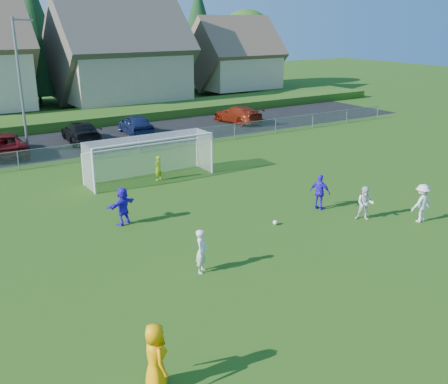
% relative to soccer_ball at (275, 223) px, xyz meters
% --- Properties ---
extents(ground, '(160.00, 160.00, 0.00)m').
position_rel_soccer_ball_xyz_m(ground, '(-1.68, -6.32, -0.11)').
color(ground, '#193D0C').
rests_on(ground, ground).
extents(asphalt_lot, '(60.00, 60.00, 0.00)m').
position_rel_soccer_ball_xyz_m(asphalt_lot, '(-1.68, 21.18, -0.10)').
color(asphalt_lot, black).
rests_on(asphalt_lot, ground).
extents(grass_embankment, '(70.00, 6.00, 0.80)m').
position_rel_soccer_ball_xyz_m(grass_embankment, '(-1.68, 28.68, 0.29)').
color(grass_embankment, '#1E420F').
rests_on(grass_embankment, ground).
extents(soccer_ball, '(0.22, 0.22, 0.22)m').
position_rel_soccer_ball_xyz_m(soccer_ball, '(0.00, 0.00, 0.00)').
color(soccer_ball, white).
rests_on(soccer_ball, ground).
extents(referee, '(0.66, 0.95, 1.85)m').
position_rel_soccer_ball_xyz_m(referee, '(-9.35, -7.09, 0.81)').
color(referee, '#F69804').
rests_on(referee, ground).
extents(player_white_a, '(0.71, 0.71, 1.67)m').
position_rel_soccer_ball_xyz_m(player_white_a, '(-5.14, -2.17, 0.72)').
color(player_white_a, silver).
rests_on(player_white_a, ground).
extents(player_white_b, '(0.97, 0.98, 1.59)m').
position_rel_soccer_ball_xyz_m(player_white_b, '(3.86, -1.72, 0.69)').
color(player_white_b, silver).
rests_on(player_white_b, ground).
extents(player_white_c, '(1.18, 0.72, 1.78)m').
position_rel_soccer_ball_xyz_m(player_white_c, '(5.85, -3.27, 0.78)').
color(player_white_c, silver).
rests_on(player_white_c, ground).
extents(player_blue_a, '(0.85, 1.11, 1.75)m').
position_rel_soccer_ball_xyz_m(player_blue_a, '(3.07, 0.46, 0.77)').
color(player_blue_a, '#3116D5').
rests_on(player_blue_a, ground).
extents(player_blue_b, '(1.69, 1.05, 1.73)m').
position_rel_soccer_ball_xyz_m(player_blue_b, '(-5.72, 3.82, 0.76)').
color(player_blue_b, '#3116D5').
rests_on(player_blue_b, ground).
extents(goalkeeper, '(0.61, 0.52, 1.43)m').
position_rel_soccer_ball_xyz_m(goalkeeper, '(-1.40, 9.09, 0.61)').
color(goalkeeper, '#B2D819').
rests_on(goalkeeper, ground).
extents(car_c, '(2.70, 5.65, 1.55)m').
position_rel_soccer_ball_xyz_m(car_c, '(-7.72, 19.97, 0.67)').
color(car_c, '#4F090B').
rests_on(car_c, ground).
extents(car_d, '(2.69, 5.53, 1.55)m').
position_rel_soccer_ball_xyz_m(car_d, '(-1.99, 20.94, 0.67)').
color(car_d, black).
rests_on(car_d, ground).
extents(car_e, '(2.43, 4.90, 1.61)m').
position_rel_soccer_ball_xyz_m(car_e, '(2.62, 21.41, 0.69)').
color(car_e, '#141E47').
rests_on(car_e, ground).
extents(car_g, '(2.65, 5.32, 1.48)m').
position_rel_soccer_ball_xyz_m(car_g, '(12.20, 20.97, 0.63)').
color(car_g, maroon).
rests_on(car_g, ground).
extents(soccer_goal, '(7.42, 1.90, 2.50)m').
position_rel_soccer_ball_xyz_m(soccer_goal, '(-1.68, 9.72, 1.52)').
color(soccer_goal, white).
rests_on(soccer_goal, ground).
extents(chainlink_fence, '(52.06, 0.06, 1.20)m').
position_rel_soccer_ball_xyz_m(chainlink_fence, '(-1.68, 15.68, 0.52)').
color(chainlink_fence, gray).
rests_on(chainlink_fence, ground).
extents(streetlight, '(1.38, 0.18, 9.00)m').
position_rel_soccer_ball_xyz_m(streetlight, '(-6.13, 19.68, 4.73)').
color(streetlight, slate).
rests_on(streetlight, ground).
extents(houses_row, '(53.90, 11.45, 13.27)m').
position_rel_soccer_ball_xyz_m(houses_row, '(0.29, 36.14, 7.22)').
color(houses_row, tan).
rests_on(houses_row, ground).
extents(tree_row, '(65.98, 12.36, 13.80)m').
position_rel_soccer_ball_xyz_m(tree_row, '(-0.64, 42.41, 6.80)').
color(tree_row, '#382616').
rests_on(tree_row, ground).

